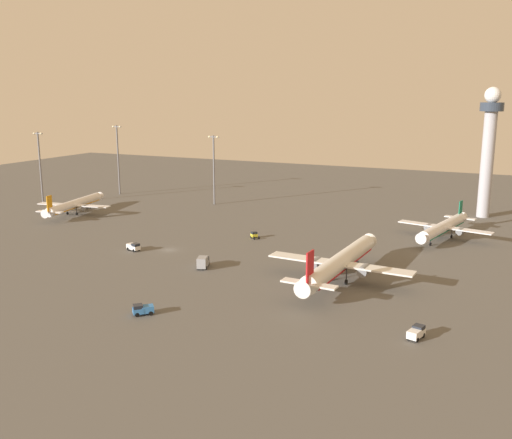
# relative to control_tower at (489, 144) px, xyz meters

# --- Properties ---
(ground_plane) EXTENTS (416.00, 416.00, 0.00)m
(ground_plane) POSITION_rel_control_tower_xyz_m (-77.89, -86.14, -26.30)
(ground_plane) COLOR #56544F
(control_tower) EXTENTS (8.00, 8.00, 46.00)m
(control_tower) POSITION_rel_control_tower_xyz_m (0.00, 0.00, 0.00)
(control_tower) COLOR #A8A8B2
(control_tower) RESTS_ON ground
(airplane_taxiway_distant) EXTENTS (35.65, 45.80, 11.75)m
(airplane_taxiway_distant) POSITION_rel_control_tower_xyz_m (-25.75, -91.94, -21.86)
(airplane_taxiway_distant) COLOR silver
(airplane_taxiway_distant) RESTS_ON ground
(airplane_near_gate) EXTENTS (28.68, 36.68, 9.44)m
(airplane_near_gate) POSITION_rel_control_tower_xyz_m (-137.52, -58.77, -22.73)
(airplane_near_gate) COLOR white
(airplane_near_gate) RESTS_ON ground
(airplane_terminal_side) EXTENTS (28.94, 36.95, 9.55)m
(airplane_terminal_side) POSITION_rel_control_tower_xyz_m (-8.68, -39.13, -22.69)
(airplane_terminal_side) COLOR white
(airplane_terminal_side) RESTS_ON ground
(catering_truck) EXTENTS (4.07, 6.11, 3.05)m
(catering_truck) POSITION_rel_control_tower_xyz_m (-60.46, -96.96, -24.72)
(catering_truck) COLOR gray
(catering_truck) RESTS_ON ground
(maintenance_van) EXTENTS (2.93, 4.50, 2.25)m
(maintenance_van) POSITION_rel_control_tower_xyz_m (-3.28, -118.27, -25.12)
(maintenance_van) COLOR white
(maintenance_van) RESTS_ON ground
(cargo_loader) EXTENTS (4.37, 4.25, 2.25)m
(cargo_loader) POSITION_rel_control_tower_xyz_m (-55.35, -129.91, -25.12)
(cargo_loader) COLOR #3372BF
(cargo_loader) RESTS_ON ground
(pushback_tug) EXTENTS (3.50, 3.37, 2.05)m
(pushback_tug) POSITION_rel_control_tower_xyz_m (-61.65, -63.54, -25.23)
(pushback_tug) COLOR yellow
(pushback_tug) RESTS_ON ground
(baggage_tractor) EXTENTS (4.52, 3.03, 2.25)m
(baggage_tractor) POSITION_rel_control_tower_xyz_m (-86.62, -91.06, -25.12)
(baggage_tractor) COLOR white
(baggage_tractor) RESTS_ON ground
(apron_light_central) EXTENTS (4.80, 0.90, 27.60)m
(apron_light_central) POSITION_rel_control_tower_xyz_m (-99.85, -20.05, -10.63)
(apron_light_central) COLOR slate
(apron_light_central) RESTS_ON ground
(apron_light_west) EXTENTS (4.80, 0.90, 30.24)m
(apron_light_west) POSITION_rel_control_tower_xyz_m (-149.72, -16.70, -9.29)
(apron_light_west) COLOR slate
(apron_light_west) RESTS_ON ground
(apron_light_east) EXTENTS (4.80, 0.90, 28.93)m
(apron_light_east) POSITION_rel_control_tower_xyz_m (-162.76, -49.06, -9.95)
(apron_light_east) COLOR slate
(apron_light_east) RESTS_ON ground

